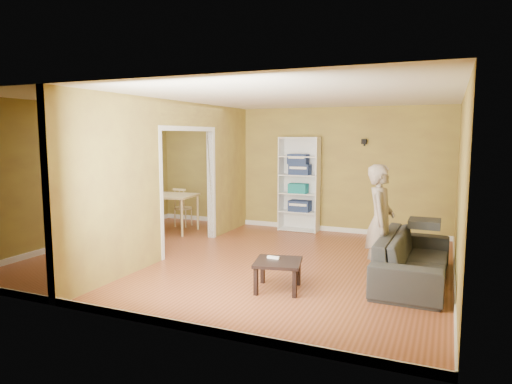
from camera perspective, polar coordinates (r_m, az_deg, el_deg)
room_shell at (r=7.35m, az=-2.05°, el=1.45°), size 6.50×6.50×6.50m
partition at (r=7.93m, az=-9.93°, el=1.76°), size 0.22×5.50×2.60m
wall_speaker at (r=9.45m, az=13.37°, el=6.16°), size 0.10×0.10×0.10m
sofa at (r=6.76m, az=19.11°, el=-6.92°), size 2.28×1.01×0.86m
person at (r=6.67m, az=15.31°, el=-2.40°), size 0.72×0.57×1.90m
bookshelf at (r=9.73m, az=5.52°, el=1.00°), size 0.84×0.37×1.99m
paper_box_navy_a at (r=9.74m, az=5.50°, el=-1.73°), size 0.45×0.29×0.23m
paper_box_teal at (r=9.70m, az=5.30°, el=0.47°), size 0.39×0.25×0.20m
paper_box_navy_b at (r=9.65m, az=5.52°, el=2.83°), size 0.43×0.28×0.22m
paper_box_navy_c at (r=9.65m, az=5.30°, el=4.05°), size 0.41×0.27×0.21m
coffee_table at (r=6.05m, az=2.76°, el=-9.12°), size 0.59×0.59×0.39m
game_controller at (r=6.13m, az=2.18°, el=-8.17°), size 0.16×0.04×0.03m
dining_table at (r=9.80m, az=-11.30°, el=-0.75°), size 1.26×0.84×0.79m
chair_left at (r=10.30m, az=-14.43°, el=-1.97°), size 0.47×0.47×0.88m
chair_near at (r=9.26m, az=-12.97°, el=-2.90°), size 0.50×0.50×0.89m
chair_far at (r=10.32m, az=-9.10°, el=-1.85°), size 0.42×0.42×0.87m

